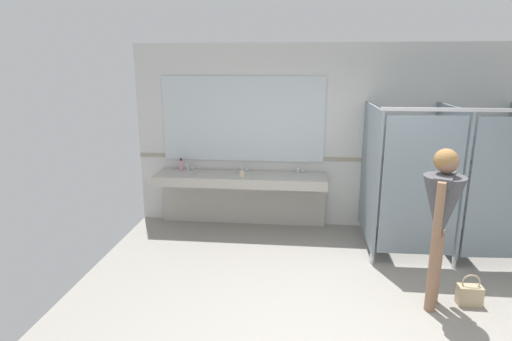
{
  "coord_description": "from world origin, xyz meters",
  "views": [
    {
      "loc": [
        -0.61,
        -3.64,
        2.43
      ],
      "look_at": [
        -1.1,
        1.01,
        1.25
      ],
      "focal_mm": 29.45,
      "sensor_mm": 36.0,
      "label": 1
    }
  ],
  "objects_px": {
    "handbag": "(470,294)",
    "paper_cup": "(242,174)",
    "person_standing": "(441,210)",
    "soap_dispenser": "(181,165)"
  },
  "relations": [
    {
      "from": "soap_dispenser",
      "to": "paper_cup",
      "type": "height_order",
      "value": "soap_dispenser"
    },
    {
      "from": "paper_cup",
      "to": "person_standing",
      "type": "bearing_deg",
      "value": -38.49
    },
    {
      "from": "handbag",
      "to": "paper_cup",
      "type": "relative_size",
      "value": 3.85
    },
    {
      "from": "person_standing",
      "to": "paper_cup",
      "type": "xyz_separation_m",
      "value": [
        -2.21,
        1.76,
        -0.16
      ]
    },
    {
      "from": "person_standing",
      "to": "paper_cup",
      "type": "bearing_deg",
      "value": 141.51
    },
    {
      "from": "handbag",
      "to": "soap_dispenser",
      "type": "bearing_deg",
      "value": 150.93
    },
    {
      "from": "paper_cup",
      "to": "soap_dispenser",
      "type": "bearing_deg",
      "value": 163.12
    },
    {
      "from": "handbag",
      "to": "paper_cup",
      "type": "xyz_separation_m",
      "value": [
        -2.61,
        1.7,
        0.77
      ]
    },
    {
      "from": "handbag",
      "to": "paper_cup",
      "type": "height_order",
      "value": "paper_cup"
    },
    {
      "from": "paper_cup",
      "to": "handbag",
      "type": "bearing_deg",
      "value": -33.06
    }
  ]
}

